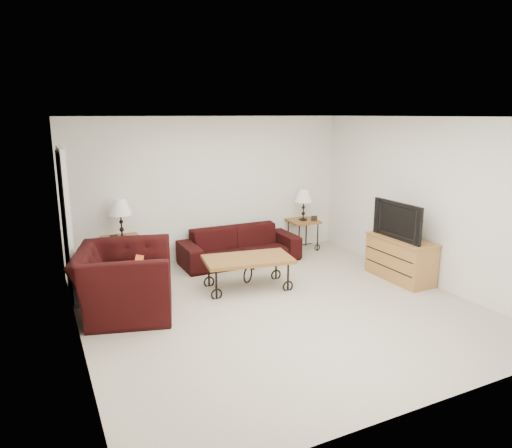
{
  "coord_description": "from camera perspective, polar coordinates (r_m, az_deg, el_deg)",
  "views": [
    {
      "loc": [
        -2.82,
        -5.13,
        2.53
      ],
      "look_at": [
        0.0,
        0.7,
        1.0
      ],
      "focal_mm": 32.69,
      "sensor_mm": 36.0,
      "label": 1
    }
  ],
  "objects": [
    {
      "name": "ground",
      "position": [
        6.38,
        2.78,
        -10.09
      ],
      "size": [
        5.0,
        5.0,
        0.0
      ],
      "primitive_type": "plane",
      "color": "#BFB3A3",
      "rests_on": "ground"
    },
    {
      "name": "wall_back",
      "position": [
        8.24,
        -5.48,
        4.29
      ],
      "size": [
        5.0,
        0.02,
        2.5
      ],
      "primitive_type": "cube",
      "color": "white",
      "rests_on": "ground"
    },
    {
      "name": "wall_front",
      "position": [
        4.07,
        20.15,
        -5.92
      ],
      "size": [
        5.0,
        0.02,
        2.5
      ],
      "primitive_type": "cube",
      "color": "white",
      "rests_on": "ground"
    },
    {
      "name": "wall_left",
      "position": [
        5.3,
        -21.54,
        -1.65
      ],
      "size": [
        0.02,
        5.0,
        2.5
      ],
      "primitive_type": "cube",
      "color": "white",
      "rests_on": "ground"
    },
    {
      "name": "wall_right",
      "position": [
        7.51,
        19.93,
        2.66
      ],
      "size": [
        0.02,
        5.0,
        2.5
      ],
      "primitive_type": "cube",
      "color": "white",
      "rests_on": "ground"
    },
    {
      "name": "ceiling",
      "position": [
        5.86,
        3.06,
        12.97
      ],
      "size": [
        5.0,
        5.0,
        0.0
      ],
      "primitive_type": "plane",
      "color": "white",
      "rests_on": "wall_back"
    },
    {
      "name": "doorway",
      "position": [
        6.96,
        -22.27,
        -0.26
      ],
      "size": [
        0.08,
        0.94,
        2.04
      ],
      "primitive_type": "cube",
      "color": "black",
      "rests_on": "ground"
    },
    {
      "name": "sofa",
      "position": [
        8.13,
        -2.01,
        -2.63
      ],
      "size": [
        2.07,
        0.81,
        0.6
      ],
      "primitive_type": "imported",
      "color": "black",
      "rests_on": "ground"
    },
    {
      "name": "side_table_left",
      "position": [
        7.75,
        -15.9,
        -3.86
      ],
      "size": [
        0.59,
        0.59,
        0.62
      ],
      "primitive_type": "cube",
      "rotation": [
        0.0,
        0.0,
        0.04
      ],
      "color": "brown",
      "rests_on": "ground"
    },
    {
      "name": "side_table_right",
      "position": [
        8.91,
        5.74,
        -1.33
      ],
      "size": [
        0.58,
        0.58,
        0.58
      ],
      "primitive_type": "cube",
      "rotation": [
        0.0,
        0.0,
        -0.09
      ],
      "color": "brown",
      "rests_on": "ground"
    },
    {
      "name": "lamp_left",
      "position": [
        7.6,
        -16.2,
        0.64
      ],
      "size": [
        0.37,
        0.37,
        0.62
      ],
      "primitive_type": null,
      "rotation": [
        0.0,
        0.0,
        0.04
      ],
      "color": "black",
      "rests_on": "side_table_left"
    },
    {
      "name": "lamp_right",
      "position": [
        8.78,
        5.83,
        2.34
      ],
      "size": [
        0.36,
        0.36,
        0.58
      ],
      "primitive_type": null,
      "rotation": [
        0.0,
        0.0,
        -0.09
      ],
      "color": "black",
      "rests_on": "side_table_right"
    },
    {
      "name": "photo_frame_left",
      "position": [
        7.49,
        -17.0,
        -1.64
      ],
      "size": [
        0.13,
        0.04,
        0.1
      ],
      "primitive_type": "cube",
      "rotation": [
        0.0,
        0.0,
        0.21
      ],
      "color": "black",
      "rests_on": "side_table_left"
    },
    {
      "name": "photo_frame_right",
      "position": [
        8.79,
        7.14,
        0.7
      ],
      "size": [
        0.12,
        0.05,
        0.1
      ],
      "primitive_type": "cube",
      "rotation": [
        0.0,
        0.0,
        -0.3
      ],
      "color": "black",
      "rests_on": "side_table_right"
    },
    {
      "name": "coffee_table",
      "position": [
        6.94,
        -1.0,
        -6.01
      ],
      "size": [
        1.37,
        0.88,
        0.48
      ],
      "primitive_type": "cube",
      "rotation": [
        0.0,
        0.0,
        -0.15
      ],
      "color": "brown",
      "rests_on": "ground"
    },
    {
      "name": "armchair",
      "position": [
        6.3,
        -15.77,
        -6.69
      ],
      "size": [
        1.48,
        1.6,
        0.87
      ],
      "primitive_type": "imported",
      "rotation": [
        0.0,
        0.0,
        1.3
      ],
      "color": "black",
      "rests_on": "ground"
    },
    {
      "name": "throw_pillow",
      "position": [
        6.25,
        -14.38,
        -5.92
      ],
      "size": [
        0.2,
        0.41,
        0.39
      ],
      "primitive_type": "cube",
      "rotation": [
        0.0,
        0.0,
        1.3
      ],
      "color": "#CE4C1A",
      "rests_on": "armchair"
    },
    {
      "name": "tv_stand",
      "position": [
        7.63,
        17.22,
        -4.07
      ],
      "size": [
        0.46,
        1.11,
        0.67
      ],
      "primitive_type": "cube",
      "color": "#B37642",
      "rests_on": "ground"
    },
    {
      "name": "television",
      "position": [
        7.46,
        17.43,
        0.46
      ],
      "size": [
        0.13,
        1.0,
        0.57
      ],
      "primitive_type": "imported",
      "rotation": [
        0.0,
        0.0,
        -1.57
      ],
      "color": "black",
      "rests_on": "tv_stand"
    },
    {
      "name": "backpack",
      "position": [
        8.2,
        2.4,
        -3.11
      ],
      "size": [
        0.35,
        0.28,
        0.43
      ],
      "primitive_type": "ellipsoid",
      "rotation": [
        0.0,
        0.0,
        0.08
      ],
      "color": "black",
      "rests_on": "ground"
    }
  ]
}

